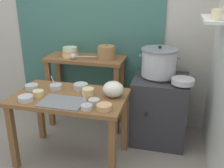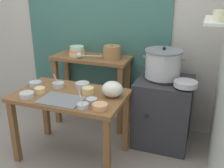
% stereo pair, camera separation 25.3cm
% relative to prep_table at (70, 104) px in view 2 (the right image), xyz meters
% --- Properties ---
extents(ground_plane, '(9.00, 9.00, 0.00)m').
position_rel_prep_table_xyz_m(ground_plane, '(0.02, -0.09, -0.61)').
color(ground_plane, gray).
extents(wall_back, '(4.40, 0.12, 2.60)m').
position_rel_prep_table_xyz_m(wall_back, '(0.11, 1.01, 0.69)').
color(wall_back, '#B2ADA3').
rests_on(wall_back, ground).
extents(prep_table, '(1.10, 0.66, 0.72)m').
position_rel_prep_table_xyz_m(prep_table, '(0.00, 0.00, 0.00)').
color(prep_table, brown).
rests_on(prep_table, ground).
extents(back_shelf_table, '(0.96, 0.40, 0.90)m').
position_rel_prep_table_xyz_m(back_shelf_table, '(-0.10, 0.74, 0.07)').
color(back_shelf_table, brown).
rests_on(back_shelf_table, ground).
extents(stove_block, '(0.60, 0.61, 0.78)m').
position_rel_prep_table_xyz_m(stove_block, '(0.84, 0.61, -0.23)').
color(stove_block, '#2D2D33').
rests_on(stove_block, ground).
extents(steamer_pot, '(0.45, 0.40, 0.34)m').
position_rel_prep_table_xyz_m(steamer_pot, '(0.80, 0.63, 0.32)').
color(steamer_pot, '#B7BABF').
rests_on(steamer_pot, stove_block).
extents(clay_pot, '(0.21, 0.21, 0.18)m').
position_rel_prep_table_xyz_m(clay_pot, '(0.17, 0.74, 0.37)').
color(clay_pot, olive).
rests_on(clay_pot, back_shelf_table).
extents(bowl_stack_enamel, '(0.19, 0.19, 0.12)m').
position_rel_prep_table_xyz_m(bowl_stack_enamel, '(-0.28, 0.73, 0.35)').
color(bowl_stack_enamel, '#E5C684').
rests_on(bowl_stack_enamel, back_shelf_table).
extents(ladle, '(0.30, 0.10, 0.07)m').
position_rel_prep_table_xyz_m(ladle, '(-0.19, 0.63, 0.33)').
color(ladle, '#B7BABF').
rests_on(ladle, back_shelf_table).
extents(serving_tray, '(0.40, 0.28, 0.01)m').
position_rel_prep_table_xyz_m(serving_tray, '(-0.00, -0.17, 0.12)').
color(serving_tray, slate).
rests_on(serving_tray, prep_table).
extents(plastic_bag, '(0.20, 0.19, 0.16)m').
position_rel_prep_table_xyz_m(plastic_bag, '(0.42, 0.08, 0.19)').
color(plastic_bag, silver).
rests_on(plastic_bag, prep_table).
extents(wide_pan, '(0.23, 0.23, 0.05)m').
position_rel_prep_table_xyz_m(wide_pan, '(1.06, 0.44, 0.20)').
color(wide_pan, '#B7BABF').
rests_on(wide_pan, stove_block).
extents(prep_bowl_0, '(0.14, 0.14, 0.05)m').
position_rel_prep_table_xyz_m(prep_bowl_0, '(-0.34, -0.22, 0.14)').
color(prep_bowl_0, '#B7BABF').
rests_on(prep_bowl_0, prep_table).
extents(prep_bowl_1, '(0.12, 0.12, 0.14)m').
position_rel_prep_table_xyz_m(prep_bowl_1, '(-0.20, 0.11, 0.14)').
color(prep_bowl_1, '#B7BABF').
rests_on(prep_bowl_1, prep_table).
extents(prep_bowl_2, '(0.12, 0.12, 0.06)m').
position_rel_prep_table_xyz_m(prep_bowl_2, '(0.17, 0.07, 0.15)').
color(prep_bowl_2, '#E5C684').
rests_on(prep_bowl_2, prep_table).
extents(prep_bowl_3, '(0.15, 0.15, 0.06)m').
position_rel_prep_table_xyz_m(prep_bowl_3, '(0.05, 0.18, 0.14)').
color(prep_bowl_3, '#B7BABF').
rests_on(prep_bowl_3, prep_table).
extents(prep_bowl_4, '(0.13, 0.13, 0.05)m').
position_rel_prep_table_xyz_m(prep_bowl_4, '(0.41, -0.21, 0.14)').
color(prep_bowl_4, tan).
rests_on(prep_bowl_4, prep_table).
extents(prep_bowl_5, '(0.10, 0.10, 0.06)m').
position_rel_prep_table_xyz_m(prep_bowl_5, '(-0.29, -0.09, 0.14)').
color(prep_bowl_5, '#E5C684').
rests_on(prep_bowl_5, prep_table).
extents(prep_bowl_6, '(0.10, 0.10, 0.05)m').
position_rel_prep_table_xyz_m(prep_bowl_6, '(0.29, -0.13, 0.14)').
color(prep_bowl_6, '#B7BABF').
rests_on(prep_bowl_6, prep_table).
extents(prep_bowl_7, '(0.13, 0.13, 0.05)m').
position_rel_prep_table_xyz_m(prep_bowl_7, '(-0.44, 0.06, 0.14)').
color(prep_bowl_7, '#B7BABF').
rests_on(prep_bowl_7, prep_table).
extents(prep_bowl_8, '(0.10, 0.10, 0.17)m').
position_rel_prep_table_xyz_m(prep_bowl_8, '(0.26, -0.25, 0.14)').
color(prep_bowl_8, '#B7BABF').
rests_on(prep_bowl_8, prep_table).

